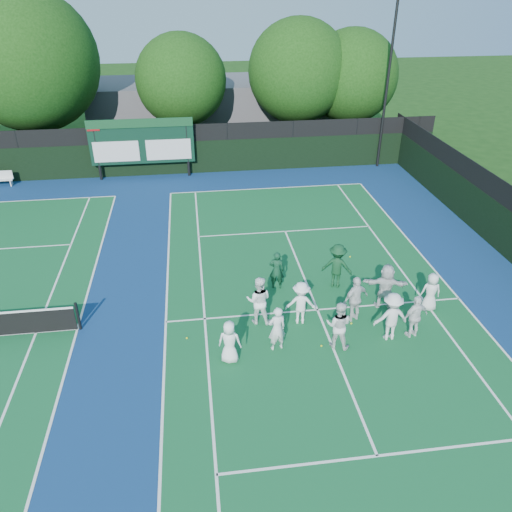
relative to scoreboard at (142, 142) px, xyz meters
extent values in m
plane|color=#163B10|center=(7.01, -15.59, -2.19)|extent=(120.00, 120.00, 0.00)
cube|color=navy|center=(1.01, -14.59, -2.19)|extent=(34.00, 32.00, 0.01)
cube|color=#11572B|center=(7.01, -14.59, -2.18)|extent=(10.97, 23.77, 0.00)
cube|color=white|center=(7.01, -2.70, -2.18)|extent=(10.97, 0.08, 0.00)
cube|color=white|center=(1.53, -14.59, -2.18)|extent=(0.08, 23.77, 0.00)
cube|color=white|center=(12.50, -14.59, -2.18)|extent=(0.08, 23.77, 0.00)
cube|color=white|center=(2.90, -14.59, -2.18)|extent=(0.08, 23.77, 0.00)
cube|color=white|center=(11.13, -14.59, -2.18)|extent=(0.08, 23.77, 0.00)
cube|color=white|center=(7.01, -20.99, -2.18)|extent=(8.23, 0.08, 0.00)
cube|color=white|center=(7.01, -8.19, -2.18)|extent=(8.23, 0.08, 0.00)
cube|color=white|center=(7.01, -14.59, -2.18)|extent=(0.08, 12.80, 0.00)
cube|color=white|center=(-6.99, -2.70, -2.18)|extent=(10.97, 0.08, 0.00)
cube|color=white|center=(-1.50, -14.59, -2.18)|extent=(0.08, 23.77, 0.00)
cube|color=white|center=(-2.87, -14.59, -2.18)|extent=(0.08, 23.77, 0.00)
cube|color=black|center=(1.01, 0.41, -1.19)|extent=(34.00, 0.08, 2.00)
cube|color=black|center=(1.01, 0.41, 0.31)|extent=(34.00, 0.05, 1.00)
cylinder|color=black|center=(-2.59, 0.01, -0.44)|extent=(0.16, 0.16, 3.50)
cylinder|color=black|center=(2.61, 0.01, -0.44)|extent=(0.16, 0.16, 3.50)
cube|color=black|center=(0.01, 0.01, 0.01)|extent=(6.00, 0.15, 2.60)
cube|color=#124020|center=(0.01, -0.09, 1.11)|extent=(6.00, 0.05, 0.50)
cube|color=silver|center=(-1.49, -0.09, -0.49)|extent=(2.60, 0.04, 1.20)
cube|color=silver|center=(1.51, -0.09, -0.49)|extent=(2.60, 0.04, 1.20)
cube|color=maroon|center=(-2.59, -0.09, 1.01)|extent=(0.70, 0.04, 0.50)
cube|color=#535358|center=(5.01, 8.41, -0.19)|extent=(18.00, 6.00, 4.00)
cylinder|color=black|center=(14.51, 0.11, 2.81)|extent=(0.16, 0.16, 10.00)
cylinder|color=black|center=(-1.39, -14.59, -1.64)|extent=(0.10, 0.10, 1.10)
cube|color=silver|center=(-8.16, -0.29, -1.80)|extent=(1.39, 0.37, 0.06)
cube|color=silver|center=(-8.16, -0.15, -1.54)|extent=(1.39, 0.06, 0.46)
cube|color=silver|center=(-7.60, -0.29, -2.01)|extent=(0.06, 0.32, 0.37)
cylinder|color=black|center=(-6.41, 3.91, -0.66)|extent=(0.44, 0.44, 3.07)
sphere|color=#11370C|center=(-6.41, 3.91, 3.98)|extent=(8.26, 8.26, 8.26)
sphere|color=#11370C|center=(-5.81, 4.21, 3.15)|extent=(5.78, 5.78, 5.78)
cylinder|color=black|center=(2.48, 3.91, -0.82)|extent=(0.44, 0.44, 2.75)
sphere|color=#11370C|center=(2.48, 3.91, 2.69)|extent=(5.68, 5.68, 5.68)
sphere|color=#11370C|center=(3.08, 4.21, 2.12)|extent=(3.98, 3.98, 3.98)
cylinder|color=black|center=(9.98, 3.91, -0.78)|extent=(0.44, 0.44, 2.82)
sphere|color=#11370C|center=(9.98, 3.91, 3.06)|extent=(6.49, 6.49, 6.49)
sphere|color=#11370C|center=(10.58, 4.21, 2.41)|extent=(4.54, 4.54, 4.54)
cylinder|color=black|center=(13.55, 3.91, -0.88)|extent=(0.44, 0.44, 2.62)
sphere|color=#11370C|center=(13.55, 3.91, 2.66)|extent=(5.97, 5.97, 5.97)
sphere|color=#11370C|center=(14.15, 4.21, 2.07)|extent=(4.18, 4.18, 4.18)
sphere|color=yellow|center=(6.65, -16.61, -2.16)|extent=(0.07, 0.07, 0.07)
sphere|color=yellow|center=(9.75, -14.30, -2.16)|extent=(0.07, 0.07, 0.07)
sphere|color=yellow|center=(2.25, -15.61, -2.16)|extent=(0.07, 0.07, 0.07)
sphere|color=yellow|center=(9.34, -10.99, -2.16)|extent=(0.07, 0.07, 0.07)
sphere|color=yellow|center=(7.99, -15.57, -2.16)|extent=(0.07, 0.07, 0.07)
imported|color=white|center=(3.61, -16.87, -1.44)|extent=(0.83, 0.65, 1.50)
imported|color=white|center=(5.17, -16.50, -1.38)|extent=(0.66, 0.51, 1.63)
imported|color=silver|center=(7.16, -16.63, -1.33)|extent=(1.02, 0.93, 1.71)
imported|color=silver|center=(9.00, -16.46, -1.31)|extent=(1.16, 0.70, 1.76)
imported|color=white|center=(9.84, -16.46, -1.39)|extent=(1.01, 0.62, 1.60)
imported|color=white|center=(4.79, -14.98, -1.28)|extent=(1.01, 0.87, 1.82)
imported|color=white|center=(6.22, -15.19, -1.38)|extent=(1.13, 0.75, 1.62)
imported|color=silver|center=(8.14, -15.30, -1.31)|extent=(1.11, 0.79, 1.75)
imported|color=silver|center=(9.47, -14.67, -1.31)|extent=(1.71, 0.91, 1.76)
imported|color=silver|center=(11.03, -15.06, -1.44)|extent=(0.78, 0.55, 1.50)
imported|color=#0F3A23|center=(5.77, -12.90, -1.40)|extent=(0.65, 0.51, 1.58)
imported|color=#103D1F|center=(8.10, -13.09, -1.28)|extent=(1.35, 1.08, 1.82)
camera|label=1|loc=(2.80, -29.02, 8.57)|focal=35.00mm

